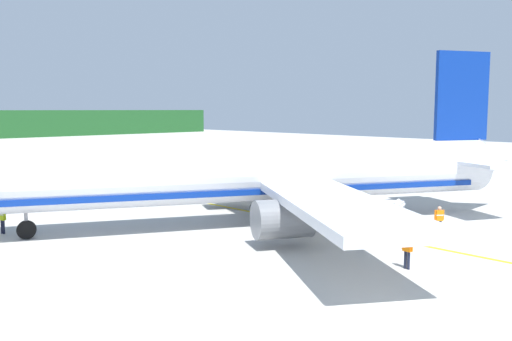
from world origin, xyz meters
TOP-DOWN VIEW (x-y plane):
  - airliner_foreground at (14.37, 15.56)m, footprint 38.64×32.65m
  - cargo_container_near at (18.77, 8.01)m, footprint 2.24×2.24m
  - crew_marshaller at (20.35, 5.53)m, footprint 0.52×0.45m
  - crew_loader_left at (12.52, 3.07)m, footprint 0.27×0.63m
  - crew_loader_right at (1.13, 24.40)m, footprint 0.34×0.61m
  - apron_guide_line at (17.18, 10.82)m, footprint 0.30×60.00m

SIDE VIEW (x-z plane):
  - apron_guide_line at x=17.18m, z-range 0.00..0.01m
  - cargo_container_near at x=18.77m, z-range -0.06..2.01m
  - crew_loader_right at x=1.13m, z-range 0.16..1.89m
  - crew_loader_left at x=12.52m, z-range 0.16..1.93m
  - crew_marshaller at x=20.35m, z-range 0.17..1.95m
  - airliner_foreground at x=14.37m, z-range -2.56..9.34m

